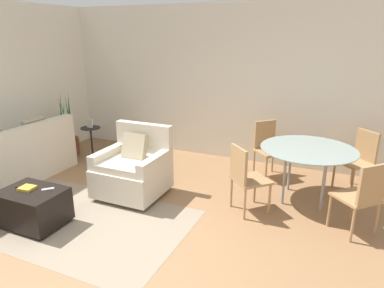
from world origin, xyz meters
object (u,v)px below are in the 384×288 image
at_px(dining_table, 308,153).
at_px(dining_chair_far_right, 360,157).
at_px(couch, 12,163).
at_px(ottoman, 33,206).
at_px(dining_chair_far_left, 268,145).
at_px(armchair, 133,170).
at_px(tv_remote_secondary, 48,189).
at_px(book_stack, 27,188).
at_px(dining_chair_near_right, 363,194).
at_px(picture_frame, 90,123).
at_px(potted_plant, 68,141).
at_px(side_table, 91,137).
at_px(tv_remote_primary, 22,186).
at_px(dining_chair_near_left, 245,175).

distance_m(dining_table, dining_chair_far_right, 0.97).
distance_m(couch, ottoman, 1.55).
bearing_deg(dining_chair_far_left, dining_table, -45.00).
bearing_deg(armchair, tv_remote_secondary, -113.80).
bearing_deg(book_stack, dining_chair_far_left, 49.30).
relative_size(couch, ottoman, 2.75).
distance_m(armchair, dining_chair_near_right, 2.95).
distance_m(picture_frame, dining_table, 3.90).
relative_size(potted_plant, picture_frame, 7.65).
height_order(book_stack, dining_chair_near_right, dining_chair_near_right).
distance_m(armchair, side_table, 1.93).
distance_m(potted_plant, dining_chair_far_right, 5.09).
xyz_separation_m(dining_table, dining_chair_far_left, (-0.68, 0.68, -0.18)).
xyz_separation_m(side_table, dining_table, (3.89, -0.24, 0.30)).
bearing_deg(dining_chair_far_right, tv_remote_primary, -144.88).
bearing_deg(couch, dining_chair_far_right, 21.08).
bearing_deg(tv_remote_primary, dining_chair_near_left, 28.29).
bearing_deg(tv_remote_primary, side_table, 109.60).
xyz_separation_m(tv_remote_primary, dining_chair_far_left, (2.43, 2.66, 0.06)).
bearing_deg(book_stack, picture_frame, 112.00).
distance_m(tv_remote_secondary, picture_frame, 2.44).
xyz_separation_m(side_table, dining_chair_far_right, (4.57, 0.44, 0.12)).
distance_m(side_table, dining_chair_near_right, 4.66).
relative_size(tv_remote_primary, potted_plant, 0.11).
bearing_deg(dining_chair_near_right, dining_chair_far_left, 135.00).
relative_size(picture_frame, dining_chair_near_right, 0.18).
relative_size(book_stack, dining_chair_far_right, 0.20).
bearing_deg(tv_remote_secondary, dining_chair_near_left, 30.78).
height_order(couch, ottoman, couch).
relative_size(potted_plant, side_table, 2.20).
bearing_deg(ottoman, dining_chair_far_right, 36.91).
height_order(armchair, dining_table, armchair).
bearing_deg(dining_chair_near_left, ottoman, -148.99).
bearing_deg(potted_plant, tv_remote_primary, -59.02).
bearing_deg(side_table, armchair, -32.96).
relative_size(dining_chair_near_right, dining_chair_far_right, 1.00).
height_order(dining_chair_near_right, dining_chair_far_left, same).
xyz_separation_m(book_stack, tv_remote_primary, (-0.12, 0.03, -0.01)).
height_order(tv_remote_primary, dining_chair_near_left, dining_chair_near_left).
distance_m(armchair, dining_chair_near_left, 1.61).
xyz_separation_m(book_stack, dining_chair_near_right, (3.66, 1.33, 0.05)).
distance_m(couch, dining_table, 4.43).
bearing_deg(ottoman, book_stack, 171.06).
height_order(book_stack, dining_chair_far_left, dining_chair_far_left).
height_order(book_stack, dining_chair_far_right, dining_chair_far_right).
distance_m(tv_remote_primary, potted_plant, 2.49).
height_order(ottoman, tv_remote_primary, tv_remote_primary).
height_order(tv_remote_primary, tv_remote_secondary, same).
bearing_deg(tv_remote_secondary, armchair, 66.20).
bearing_deg(side_table, picture_frame, 90.00).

